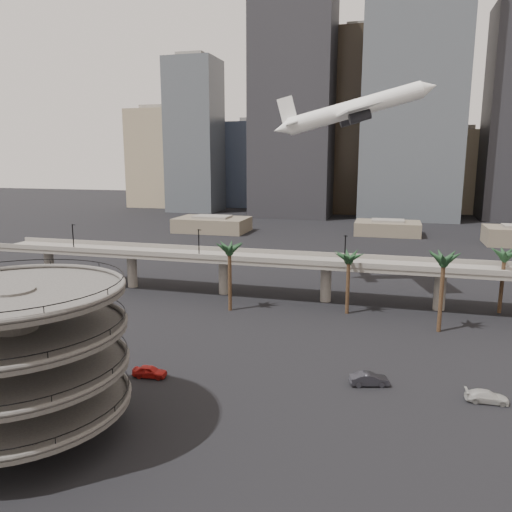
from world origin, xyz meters
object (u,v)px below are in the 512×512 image
(car_b, at_px, (369,379))
(car_a, at_px, (150,371))
(parking_ramp, at_px, (18,350))
(car_c, at_px, (487,396))
(airborne_jet, at_px, (354,109))
(overpass, at_px, (274,263))

(car_b, bearing_deg, car_a, 84.24)
(parking_ramp, relative_size, car_c, 4.43)
(parking_ramp, xyz_separation_m, airborne_jet, (27.38, 71.44, 29.22))
(overpass, relative_size, car_b, 25.51)
(car_a, height_order, car_b, car_b)
(airborne_jet, height_order, car_a, airborne_jet)
(parking_ramp, bearing_deg, overpass, 77.57)
(car_a, bearing_deg, airborne_jet, -26.66)
(car_c, bearing_deg, airborne_jet, 20.31)
(car_b, distance_m, car_c, 14.00)
(car_a, xyz_separation_m, car_b, (28.71, 5.29, 0.05))
(overpass, distance_m, car_b, 43.24)
(car_b, bearing_deg, airborne_jet, -7.90)
(parking_ramp, distance_m, car_a, 19.96)
(car_c, bearing_deg, car_a, 93.35)
(airborne_jet, bearing_deg, car_b, -96.69)
(parking_ramp, bearing_deg, car_c, 23.60)
(overpass, bearing_deg, car_c, -46.75)
(car_a, relative_size, car_c, 0.93)
(parking_ramp, height_order, car_c, parking_ramp)
(car_a, distance_m, car_b, 29.19)
(parking_ramp, xyz_separation_m, overpass, (13.00, 59.00, -2.50))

